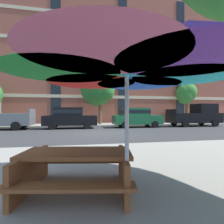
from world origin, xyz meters
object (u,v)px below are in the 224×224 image
(sedan_black, at_px, (70,117))
(picnic_table, at_px, (77,168))
(street_tree_right, at_px, (186,94))
(street_tree_middle, at_px, (99,90))
(patio_umbrella, at_px, (127,60))
(sedan_green, at_px, (136,117))
(pickup_black, at_px, (196,116))

(sedan_black, xyz_separation_m, picnic_table, (0.73, -12.13, -0.46))
(street_tree_right, distance_m, picnic_table, 20.77)
(sedan_black, relative_size, street_tree_middle, 0.80)
(sedan_black, relative_size, street_tree_right, 0.89)
(picnic_table, bearing_deg, street_tree_middle, 82.21)
(street_tree_middle, height_order, street_tree_right, street_tree_middle)
(picnic_table, bearing_deg, street_tree_right, 51.10)
(patio_umbrella, distance_m, picnic_table, 1.93)
(street_tree_right, height_order, patio_umbrella, street_tree_right)
(street_tree_middle, distance_m, patio_umbrella, 16.07)
(sedan_black, xyz_separation_m, patio_umbrella, (1.43, -12.70, 1.23))
(sedan_green, bearing_deg, street_tree_middle, 134.17)
(picnic_table, bearing_deg, pickup_black, 46.75)
(sedan_green, xyz_separation_m, pickup_black, (6.17, 0.00, 0.08))
(sedan_black, bearing_deg, street_tree_middle, 48.82)
(sedan_green, relative_size, patio_umbrella, 1.31)
(sedan_green, bearing_deg, picnic_table, -113.38)
(pickup_black, xyz_separation_m, picnic_table, (-11.41, -12.13, -0.54))
(street_tree_middle, relative_size, street_tree_right, 1.12)
(sedan_black, distance_m, pickup_black, 12.13)
(pickup_black, xyz_separation_m, patio_umbrella, (-10.70, -12.70, 1.16))
(patio_umbrella, bearing_deg, street_tree_middle, 84.99)
(sedan_black, bearing_deg, pickup_black, 0.00)
(sedan_green, height_order, street_tree_right, street_tree_right)
(sedan_black, xyz_separation_m, pickup_black, (12.13, 0.00, 0.08))
(pickup_black, relative_size, picnic_table, 2.50)
(street_tree_middle, bearing_deg, street_tree_right, 3.29)
(pickup_black, bearing_deg, street_tree_middle, 160.84)
(street_tree_middle, relative_size, picnic_table, 2.71)
(sedan_black, height_order, pickup_black, pickup_black)
(sedan_black, relative_size, sedan_green, 1.00)
(street_tree_middle, height_order, patio_umbrella, street_tree_middle)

